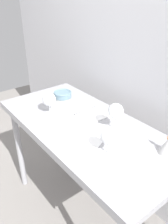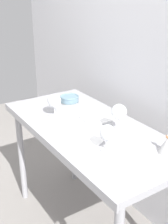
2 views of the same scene
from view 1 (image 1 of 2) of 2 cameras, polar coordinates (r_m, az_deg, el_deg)
ground_plane at (r=2.16m, az=0.32°, el=-23.80°), size 6.00×6.00×0.00m
back_wall at (r=1.71m, az=13.81°, el=13.96°), size 3.80×0.04×2.60m
steel_counter at (r=1.60m, az=0.22°, el=-6.33°), size 1.40×0.65×0.90m
wine_glass_near_left at (r=1.64m, az=-8.67°, el=2.94°), size 0.10×0.10×0.16m
wine_glass_near_right at (r=1.24m, az=6.04°, el=-6.26°), size 0.09×0.09×0.16m
wine_glass_far_right at (r=1.44m, az=7.87°, el=0.09°), size 0.10×0.10×0.18m
open_notebook at (r=1.70m, az=0.31°, el=0.31°), size 0.34×0.20×0.01m
tasting_sheet_upper at (r=1.45m, az=1.80°, el=-5.28°), size 0.29×0.31×0.00m
tasting_bowl at (r=1.91m, az=-5.34°, el=4.38°), size 0.15×0.15×0.05m
decanter_funnel at (r=1.35m, az=20.08°, el=-7.85°), size 0.10×0.10×0.14m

